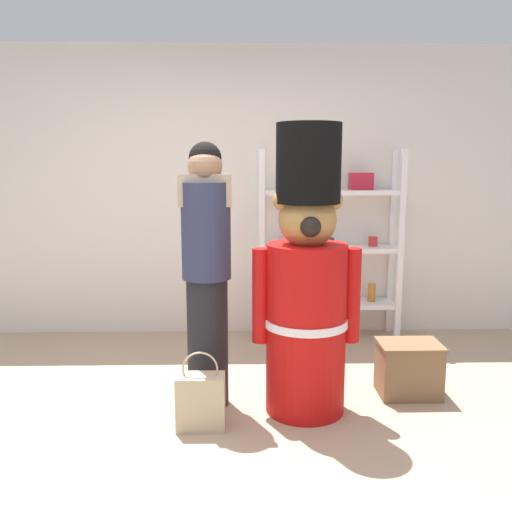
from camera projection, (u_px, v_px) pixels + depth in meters
The scene contains 7 objects.
ground_plane at pixel (212, 447), 3.09m from camera, with size 6.40×6.40×0.00m, color tan.
back_wall at pixel (224, 193), 5.03m from camera, with size 6.40×0.12×2.60m, color silver.
merchandise_shelf at pixel (328, 241), 4.91m from camera, with size 1.26×0.35×1.69m.
teddy_bear_guard at pixel (306, 287), 3.42m from camera, with size 0.68×0.52×1.81m.
person_shopper at pixel (207, 270), 3.49m from camera, with size 0.33×0.31×1.70m.
shopping_bag at pixel (201, 401), 3.28m from camera, with size 0.29×0.16×0.48m.
display_crate at pixel (409, 369), 3.75m from camera, with size 0.42×0.31×0.37m.
Camera 1 is at (0.18, -2.87, 1.58)m, focal length 38.61 mm.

